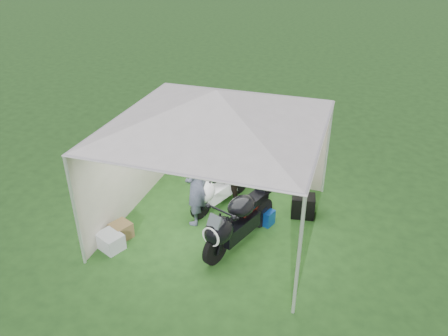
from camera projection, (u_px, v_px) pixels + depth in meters
The scene contains 10 objects.
ground at pixel (218, 223), 9.47m from camera, with size 80.00×80.00×0.00m, color #204719.
canopy_tent at pixel (217, 111), 8.25m from camera, with size 5.66×5.66×3.00m.
motorcycle_white at pixel (218, 186), 9.78m from camera, with size 0.95×1.87×0.96m.
motorcycle_black at pixel (236, 221), 8.51m from camera, with size 1.03×2.09×1.07m.
paddock_stand at pixel (263, 216), 9.40m from camera, with size 0.45×0.28×0.33m, color blue.
person_dark_jacket at pixel (227, 162), 9.94m from camera, with size 0.91×0.71×1.87m, color black.
person_blue_jacket at pixel (196, 185), 9.09m from camera, with size 0.66×0.43×1.81m, color slate.
equipment_box at pixel (303, 206), 9.59m from camera, with size 0.50×0.40×0.50m, color black.
crate_0 at pixel (110, 241), 8.64m from camera, with size 0.50×0.39×0.33m, color #B7BCC1.
crate_1 at pixel (121, 230), 8.94m from camera, with size 0.38×0.38×0.34m, color brown.
Camera 1 is at (2.51, -7.30, 5.60)m, focal length 35.00 mm.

